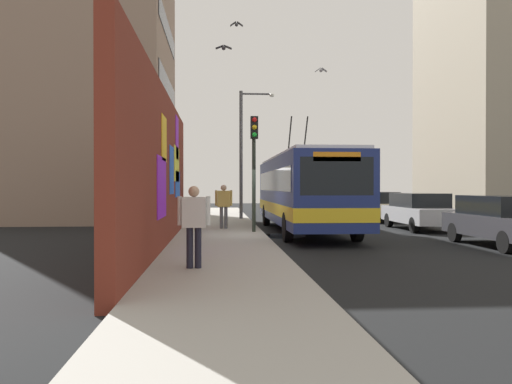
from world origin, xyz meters
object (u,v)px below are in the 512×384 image
at_px(parked_car_dark_gray, 501,220).
at_px(traffic_light, 254,154).
at_px(parked_car_silver, 419,210).
at_px(street_lamp, 245,145).
at_px(pedestrian_midblock, 224,202).
at_px(pedestrian_near_wall, 194,220).
at_px(parked_car_red, 348,202).
at_px(parked_car_champagne, 377,205).
at_px(city_bus, 304,190).

distance_m(parked_car_dark_gray, traffic_light, 8.73).
height_order(parked_car_silver, street_lamp, street_lamp).
xyz_separation_m(parked_car_silver, pedestrian_midblock, (-0.58, 8.47, 0.38)).
relative_size(pedestrian_near_wall, pedestrian_midblock, 0.96).
bearing_deg(parked_car_silver, parked_car_dark_gray, -180.00).
xyz_separation_m(parked_car_dark_gray, parked_car_red, (18.64, 0.00, -0.00)).
xyz_separation_m(parked_car_silver, pedestrian_near_wall, (-10.90, 9.23, 0.33)).
xyz_separation_m(pedestrian_midblock, street_lamp, (6.61, -1.23, 2.88)).
bearing_deg(pedestrian_midblock, parked_car_champagne, -52.48).
bearing_deg(parked_car_champagne, parked_car_red, 0.00).
relative_size(parked_car_silver, parked_car_red, 1.11).
distance_m(pedestrian_near_wall, traffic_light, 8.98).
relative_size(parked_car_dark_gray, pedestrian_midblock, 2.61).
bearing_deg(pedestrian_midblock, pedestrian_near_wall, 175.81).
distance_m(parked_car_champagne, street_lamp, 7.94).
xyz_separation_m(parked_car_red, pedestrian_near_wall, (-23.08, 9.23, 0.33)).
xyz_separation_m(parked_car_dark_gray, street_lamp, (12.50, 7.24, 3.26)).
height_order(city_bus, parked_car_dark_gray, city_bus).
bearing_deg(pedestrian_near_wall, pedestrian_midblock, -4.19).
height_order(parked_car_red, street_lamp, street_lamp).
height_order(city_bus, pedestrian_midblock, city_bus).
height_order(parked_car_silver, traffic_light, traffic_light).
xyz_separation_m(parked_car_champagne, pedestrian_near_wall, (-16.82, 9.23, 0.33)).
distance_m(city_bus, street_lamp, 7.54).
relative_size(parked_car_dark_gray, parked_car_silver, 1.00).
bearing_deg(traffic_light, parked_car_red, -26.86).
height_order(pedestrian_midblock, street_lamp, street_lamp).
relative_size(parked_car_silver, traffic_light, 1.07).
bearing_deg(pedestrian_midblock, street_lamp, -10.55).
xyz_separation_m(pedestrian_near_wall, street_lamp, (16.93, -1.99, 2.92)).
distance_m(parked_car_dark_gray, pedestrian_midblock, 10.32).
bearing_deg(parked_car_silver, pedestrian_midblock, 93.93).
relative_size(parked_car_silver, street_lamp, 0.68).
distance_m(city_bus, pedestrian_near_wall, 10.86).
bearing_deg(city_bus, parked_car_red, -21.78).
bearing_deg(parked_car_champagne, parked_car_dark_gray, -180.00).
bearing_deg(parked_car_dark_gray, parked_car_red, 0.00).
height_order(traffic_light, street_lamp, street_lamp).
distance_m(parked_car_dark_gray, pedestrian_near_wall, 10.24).
distance_m(city_bus, parked_car_champagne, 8.57).
height_order(parked_car_champagne, pedestrian_midblock, pedestrian_midblock).
bearing_deg(street_lamp, city_bus, -163.43).
bearing_deg(pedestrian_near_wall, traffic_light, -12.38).
bearing_deg(pedestrian_near_wall, parked_car_silver, -40.27).
xyz_separation_m(traffic_light, street_lamp, (8.36, -0.11, 1.01)).
xyz_separation_m(pedestrian_midblock, traffic_light, (-1.75, -1.12, 1.87)).
distance_m(pedestrian_midblock, traffic_light, 2.80).
height_order(parked_car_silver, parked_car_red, same).
bearing_deg(city_bus, pedestrian_near_wall, 158.18).
height_order(city_bus, parked_car_silver, city_bus).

